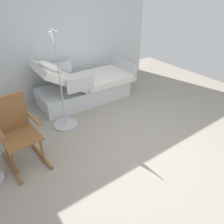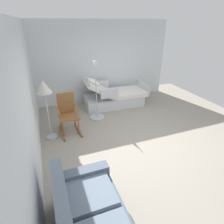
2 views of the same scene
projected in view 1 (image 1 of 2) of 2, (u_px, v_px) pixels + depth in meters
ground_plane at (147, 154)px, 3.46m from camera, size 7.06×7.06×0.00m
side_wall at (57, 32)px, 4.75m from camera, size 0.10×4.81×2.70m
hospital_bed at (84, 87)px, 4.87m from camera, size 1.07×2.10×1.09m
rocking_chair at (18, 132)px, 3.11m from camera, size 0.79×0.53×1.05m
iv_pole at (64, 113)px, 4.02m from camera, size 0.44×0.44×1.69m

